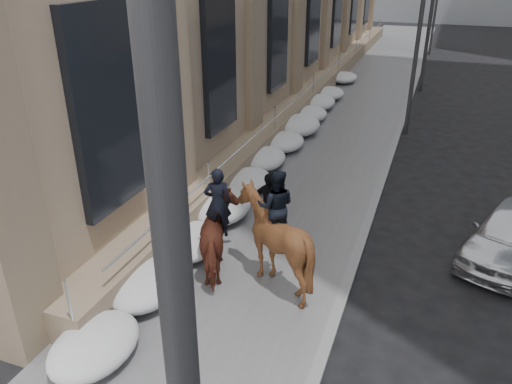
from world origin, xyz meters
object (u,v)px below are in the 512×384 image
Objects in this scene: mounted_horse_right at (274,236)px; car_silver at (512,234)px; mounted_horse_left at (221,234)px; pedestrian at (269,205)px.

car_silver is (5.27, 3.22, -0.63)m from mounted_horse_right.
mounted_horse_left is at bearing -15.67° from mounted_horse_right.
mounted_horse_left is 0.93× the size of mounted_horse_right.
pedestrian reaches higher than car_silver.
pedestrian is 6.20m from car_silver.
car_silver is (6.57, 3.22, -0.42)m from mounted_horse_left.
mounted_horse_left is at bearing -88.93° from pedestrian.
mounted_horse_left reaches higher than car_silver.
mounted_horse_right is 2.19m from pedestrian.
mounted_horse_right is 0.68× the size of car_silver.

